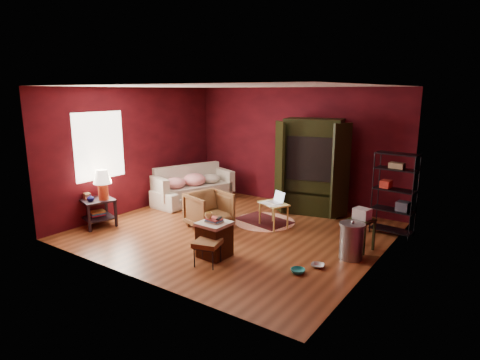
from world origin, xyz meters
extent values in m
cube|color=brown|center=(0.00, 0.00, -0.01)|extent=(5.50, 5.00, 0.02)
cube|color=white|center=(0.00, 0.00, 2.81)|extent=(5.50, 5.00, 0.02)
cube|color=#4C0A11|center=(0.00, 2.51, 1.40)|extent=(5.50, 0.02, 2.80)
cube|color=#4C0A11|center=(0.00, -2.51, 1.40)|extent=(5.50, 0.02, 2.80)
cube|color=#4C0A11|center=(-2.76, 0.00, 1.40)|extent=(0.02, 5.00, 2.80)
cube|color=#4C0A11|center=(2.76, 0.00, 1.40)|extent=(0.02, 5.00, 2.80)
cube|color=white|center=(-2.73, -1.00, 1.60)|extent=(0.02, 1.20, 1.40)
imported|color=beige|center=(-2.14, 1.16, 0.40)|extent=(0.73, 2.09, 0.81)
imported|color=black|center=(-0.56, -0.10, 0.40)|extent=(0.90, 0.94, 0.79)
imported|color=#ADB1B4|center=(2.06, -0.61, 0.11)|extent=(0.22, 0.10, 0.21)
imported|color=teal|center=(1.90, -0.98, 0.11)|extent=(0.23, 0.15, 0.22)
imported|color=#0D0E42|center=(-2.43, -1.51, 0.64)|extent=(0.19, 0.19, 0.14)
imported|color=#E8C871|center=(0.38, -1.24, 0.73)|extent=(0.14, 0.12, 0.13)
cube|color=black|center=(-2.48, -1.33, 0.55)|extent=(0.74, 0.74, 0.04)
cube|color=black|center=(-2.48, -1.33, 0.18)|extent=(0.69, 0.69, 0.03)
cube|color=black|center=(-2.81, -1.51, 0.28)|extent=(0.06, 0.06, 0.56)
cube|color=black|center=(-2.30, -1.67, 0.28)|extent=(0.06, 0.06, 0.56)
cube|color=black|center=(-2.65, -1.00, 0.28)|extent=(0.06, 0.06, 0.56)
cube|color=black|center=(-2.14, -1.16, 0.28)|extent=(0.06, 0.06, 0.56)
cylinder|color=#E05329|center=(-2.33, -1.27, 0.73)|extent=(0.25, 0.25, 0.34)
cone|color=#F2E5C6|center=(-2.33, -1.27, 1.04)|extent=(0.45, 0.45, 0.28)
cube|color=#967F52|center=(-2.66, -1.43, 0.62)|extent=(0.21, 0.17, 0.12)
cube|color=#DB364E|center=(-2.52, -1.32, 0.22)|extent=(0.29, 0.33, 0.03)
cube|color=#36A0DB|center=(-2.52, -1.32, 0.26)|extent=(0.29, 0.33, 0.03)
cube|color=#F6C452|center=(-2.51, -1.32, 0.29)|extent=(0.29, 0.33, 0.03)
cube|color=beige|center=(-2.05, 1.13, 0.27)|extent=(1.33, 1.95, 0.38)
cube|color=beige|center=(-2.36, 1.25, 0.52)|extent=(0.78, 1.75, 0.76)
cube|color=beige|center=(-2.36, 0.29, 0.47)|extent=(0.77, 0.42, 0.52)
cube|color=beige|center=(-1.74, 1.98, 0.47)|extent=(0.77, 0.42, 0.52)
ellipsoid|color=red|center=(-2.19, 0.63, 0.57)|extent=(0.63, 0.63, 0.27)
ellipsoid|color=red|center=(-2.01, 1.12, 0.59)|extent=(0.71, 0.71, 0.30)
ellipsoid|color=beige|center=(-1.84, 1.56, 0.55)|extent=(0.58, 0.58, 0.25)
cube|color=#3A1E0D|center=(0.45, -1.20, 0.27)|extent=(0.47, 0.47, 0.55)
cube|color=beige|center=(0.45, -1.20, 0.57)|extent=(0.50, 0.50, 0.05)
cube|color=#BFB59D|center=(0.45, -1.20, 0.61)|extent=(0.27, 0.21, 0.02)
cube|color=teal|center=(0.45, -1.20, 0.63)|extent=(0.27, 0.21, 0.02)
cube|color=#B44743|center=(0.45, -1.20, 0.65)|extent=(0.26, 0.22, 0.02)
cube|color=black|center=(0.54, -1.17, 0.68)|extent=(0.10, 0.17, 0.02)
cube|color=black|center=(0.57, -1.52, 0.36)|extent=(0.49, 0.49, 0.08)
cube|color=black|center=(0.57, -1.52, 0.31)|extent=(0.44, 0.44, 0.02)
cylinder|color=black|center=(0.46, -1.72, 0.16)|extent=(0.02, 0.02, 0.32)
cylinder|color=black|center=(0.77, -1.63, 0.16)|extent=(0.02, 0.02, 0.32)
cylinder|color=black|center=(0.38, -1.41, 0.16)|extent=(0.02, 0.02, 0.32)
cylinder|color=black|center=(0.68, -1.33, 0.16)|extent=(0.02, 0.02, 0.32)
cylinder|color=#F9E9CF|center=(0.19, 0.82, 0.01)|extent=(1.35, 1.35, 0.01)
cube|color=#4D1418|center=(0.16, 0.86, 0.01)|extent=(1.24, 0.95, 0.01)
cube|color=#FFE374|center=(0.51, 0.67, 0.49)|extent=(0.70, 0.61, 0.03)
cylinder|color=#FFE374|center=(0.21, 0.62, 0.24)|extent=(0.05, 0.05, 0.49)
cylinder|color=#FFE374|center=(0.67, 0.41, 0.24)|extent=(0.05, 0.05, 0.49)
cylinder|color=#FFE374|center=(0.34, 0.92, 0.24)|extent=(0.05, 0.05, 0.49)
cylinder|color=#FFE374|center=(0.80, 0.71, 0.24)|extent=(0.05, 0.05, 0.49)
cube|color=white|center=(0.52, 0.69, 0.51)|extent=(0.37, 0.32, 0.02)
cube|color=silver|center=(0.56, 0.79, 0.62)|extent=(0.31, 0.19, 0.21)
cube|color=white|center=(0.36, 0.63, 0.50)|extent=(0.26, 0.33, 0.00)
cube|color=white|center=(0.59, 0.53, 0.50)|extent=(0.33, 0.36, 0.00)
cube|color=black|center=(0.69, 2.04, 1.06)|extent=(1.35, 0.93, 2.13)
cube|color=black|center=(0.72, 1.93, 1.29)|extent=(1.09, 0.71, 0.95)
cube|color=black|center=(0.11, 1.59, 1.06)|extent=(0.41, 0.38, 2.01)
cube|color=black|center=(1.42, 1.89, 1.06)|extent=(0.24, 0.49, 2.01)
cube|color=#303235|center=(0.70, 1.99, 1.17)|extent=(0.80, 0.70, 0.58)
cube|color=black|center=(0.77, 1.71, 1.17)|extent=(0.55, 0.13, 0.45)
cube|color=black|center=(0.70, 1.99, 0.50)|extent=(1.11, 0.77, 0.06)
cylinder|color=black|center=(2.22, 1.48, 0.80)|extent=(0.02, 0.02, 1.59)
cylinder|color=black|center=(2.96, 1.41, 0.80)|extent=(0.02, 0.02, 1.59)
cylinder|color=black|center=(2.25, 1.79, 0.80)|extent=(0.02, 0.02, 1.59)
cylinder|color=black|center=(2.98, 1.73, 0.80)|extent=(0.02, 0.02, 1.59)
cube|color=black|center=(2.60, 1.60, 0.09)|extent=(0.80, 0.40, 0.02)
cube|color=black|center=(2.60, 1.60, 0.49)|extent=(0.80, 0.40, 0.02)
cube|color=black|center=(2.60, 1.60, 0.88)|extent=(0.80, 0.40, 0.02)
cube|color=black|center=(2.60, 1.60, 1.28)|extent=(0.80, 0.40, 0.02)
cube|color=black|center=(2.60, 1.60, 1.57)|extent=(0.80, 0.40, 0.02)
cube|color=#A3251B|center=(2.42, 1.62, 0.97)|extent=(0.20, 0.24, 0.14)
cube|color=#373644|center=(2.78, 1.59, 0.59)|extent=(0.24, 0.24, 0.18)
cube|color=#887151|center=(2.60, 1.60, 1.35)|extent=(0.28, 0.20, 0.11)
cube|color=black|center=(2.36, 0.48, 0.55)|extent=(0.45, 0.45, 0.04)
cube|color=black|center=(2.17, 0.35, 0.27)|extent=(0.04, 0.04, 0.55)
cube|color=black|center=(2.48, 0.29, 0.27)|extent=(0.04, 0.04, 0.55)
cube|color=black|center=(2.24, 0.67, 0.27)|extent=(0.04, 0.04, 0.55)
cube|color=black|center=(2.55, 0.60, 0.27)|extent=(0.04, 0.04, 0.55)
cube|color=#B7B6BB|center=(2.36, 0.48, 0.66)|extent=(0.30, 0.26, 0.19)
cylinder|color=gray|center=(2.36, 0.03, 0.29)|extent=(0.40, 0.40, 0.57)
cylinder|color=gray|center=(2.36, 0.03, 0.59)|extent=(0.44, 0.44, 0.04)
sphere|color=gray|center=(2.36, 0.03, 0.63)|extent=(0.06, 0.06, 0.06)
camera|label=1|loc=(4.41, -6.12, 2.71)|focal=30.00mm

